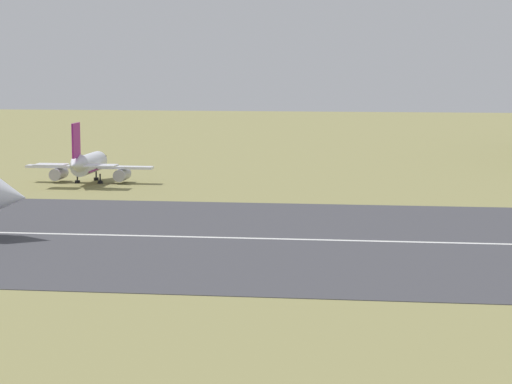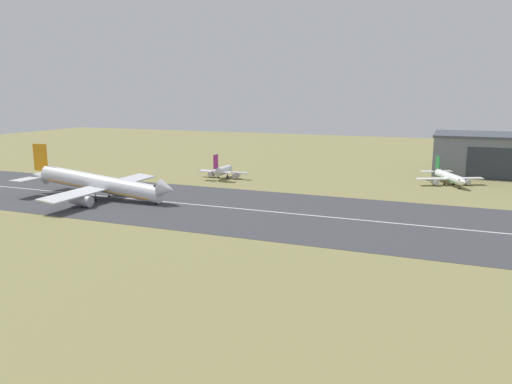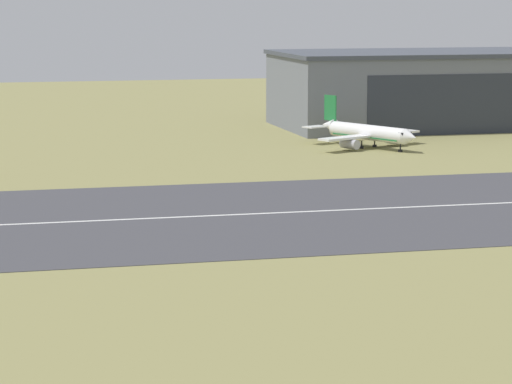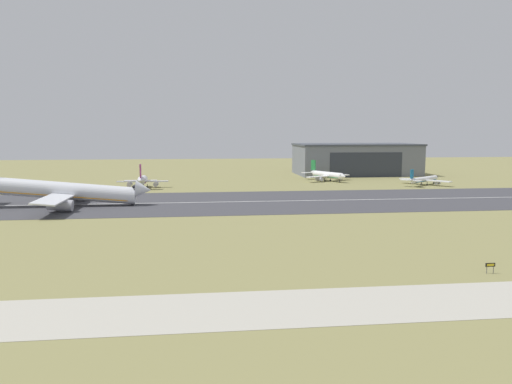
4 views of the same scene
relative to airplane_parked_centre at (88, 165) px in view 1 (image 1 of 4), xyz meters
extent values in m
cone|color=silver|center=(5.50, -49.97, 1.93)|extent=(5.29, 5.37, 5.75)
cylinder|color=silver|center=(0.00, 0.35, 0.13)|extent=(3.30, 10.05, 3.19)
cone|color=silver|center=(0.07, 6.80, 0.13)|extent=(3.22, 2.91, 3.19)
cone|color=silver|center=(-0.07, -6.57, 0.70)|extent=(2.91, 3.86, 2.87)
cube|color=black|center=(0.06, 5.22, 0.77)|extent=(2.73, 1.13, 0.44)
cube|color=#991E7A|center=(0.00, 0.35, -0.75)|extent=(3.13, 9.05, 0.20)
cube|color=silver|center=(6.08, 0.49, -0.43)|extent=(8.97, 2.10, 0.40)
cylinder|color=#A8A8B2|center=(5.36, 0.90, -1.67)|extent=(2.02, 4.17, 1.98)
cube|color=silver|center=(-6.06, 0.62, -0.43)|extent=(8.97, 2.10, 0.40)
cylinder|color=#A8A8B2|center=(-5.34, 1.02, -1.67)|extent=(2.02, 4.17, 1.98)
cube|color=#991E7A|center=(-0.07, -5.99, 4.44)|extent=(0.32, 3.48, 5.43)
cube|color=silver|center=(3.97, -6.44, 0.61)|extent=(4.92, 3.09, 0.24)
cube|color=silver|center=(-4.11, -6.35, 0.61)|extent=(4.92, 3.09, 0.24)
cylinder|color=black|center=(0.05, 4.16, -2.26)|extent=(0.24, 0.24, 1.59)
cylinder|color=black|center=(0.05, 4.16, -2.84)|extent=(0.84, 0.84, 0.44)
cylinder|color=black|center=(1.92, 0.03, -2.26)|extent=(0.24, 0.24, 1.59)
cylinder|color=black|center=(1.92, 0.03, -2.84)|extent=(0.84, 0.84, 0.44)
cylinder|color=black|center=(-1.91, 0.08, -2.26)|extent=(0.24, 0.24, 1.59)
cylinder|color=black|center=(-1.91, 0.08, -2.84)|extent=(0.84, 0.84, 0.44)
camera|label=1|loc=(47.19, -155.96, 17.29)|focal=70.00mm
camera|label=2|loc=(85.54, -176.19, 30.29)|focal=35.00mm
camera|label=3|loc=(7.76, -199.63, 25.32)|focal=85.00mm
camera|label=4|loc=(22.22, -209.68, 20.14)|focal=35.00mm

